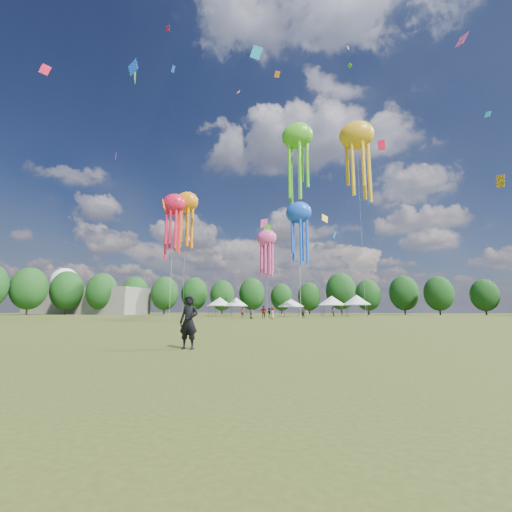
% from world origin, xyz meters
% --- Properties ---
extents(ground, '(300.00, 300.00, 0.00)m').
position_xyz_m(ground, '(0.00, 0.00, 0.00)').
color(ground, '#384416').
rests_on(ground, ground).
extents(observer_main, '(0.62, 0.42, 1.68)m').
position_xyz_m(observer_main, '(7.51, -3.49, 0.84)').
color(observer_main, black).
rests_on(observer_main, ground).
extents(spectator_near, '(1.01, 0.99, 1.63)m').
position_xyz_m(spectator_near, '(-3.07, 33.48, 0.82)').
color(spectator_near, gray).
rests_on(spectator_near, ground).
extents(spectators_far, '(14.60, 27.07, 1.93)m').
position_xyz_m(spectators_far, '(-0.25, 46.33, 0.87)').
color(spectators_far, gray).
rests_on(spectators_far, ground).
extents(festival_tents, '(33.89, 8.58, 4.10)m').
position_xyz_m(festival_tents, '(-2.74, 54.58, 3.03)').
color(festival_tents, '#47474C').
rests_on(festival_tents, ground).
extents(show_kites, '(39.62, 21.41, 32.40)m').
position_xyz_m(show_kites, '(-1.47, 38.97, 22.36)').
color(show_kites, '#F71538').
rests_on(show_kites, ground).
extents(small_kites, '(76.87, 66.01, 44.83)m').
position_xyz_m(small_kites, '(1.36, 41.85, 30.52)').
color(small_kites, '#F71538').
rests_on(small_kites, ground).
extents(treeline, '(201.57, 95.24, 13.43)m').
position_xyz_m(treeline, '(-3.87, 62.51, 6.54)').
color(treeline, '#38281C').
rests_on(treeline, ground).
extents(hangar, '(40.00, 12.00, 8.00)m').
position_xyz_m(hangar, '(-72.00, 72.00, 4.00)').
color(hangar, gray).
rests_on(hangar, ground).
extents(radome, '(9.00, 9.00, 16.00)m').
position_xyz_m(radome, '(-88.00, 78.00, 9.99)').
color(radome, white).
rests_on(radome, ground).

